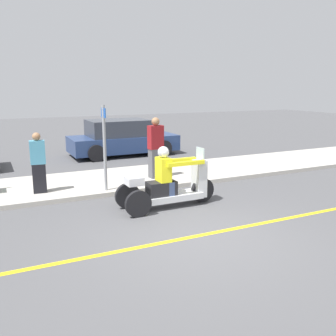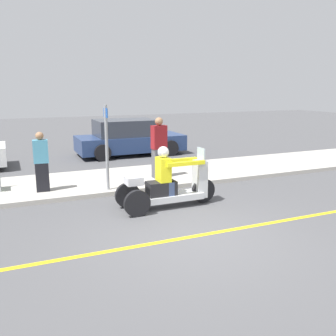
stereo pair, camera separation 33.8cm
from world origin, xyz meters
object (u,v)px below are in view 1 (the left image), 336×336
(motorcycle_trike, at_px, (168,186))
(spectator_mid_group, at_px, (38,164))
(parked_car_lot_center, at_px, (122,138))
(street_sign, at_px, (105,145))
(spectator_end_of_line, at_px, (156,149))

(motorcycle_trike, height_order, spectator_mid_group, spectator_mid_group)
(parked_car_lot_center, distance_m, street_sign, 5.86)
(spectator_mid_group, bearing_deg, spectator_end_of_line, 3.25)
(spectator_mid_group, relative_size, parked_car_lot_center, 0.36)
(spectator_end_of_line, distance_m, parked_car_lot_center, 4.70)
(motorcycle_trike, distance_m, street_sign, 2.08)
(spectator_mid_group, height_order, parked_car_lot_center, spectator_mid_group)
(spectator_end_of_line, xyz_separation_m, spectator_mid_group, (-3.31, -0.19, -0.12))
(motorcycle_trike, height_order, parked_car_lot_center, parked_car_lot_center)
(spectator_end_of_line, bearing_deg, street_sign, -157.80)
(spectator_end_of_line, relative_size, parked_car_lot_center, 0.41)
(motorcycle_trike, bearing_deg, street_sign, 121.69)
(parked_car_lot_center, xyz_separation_m, street_sign, (-2.27, -5.37, 0.63))
(motorcycle_trike, xyz_separation_m, spectator_mid_group, (-2.59, 2.16, 0.35))
(parked_car_lot_center, bearing_deg, motorcycle_trike, -100.22)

